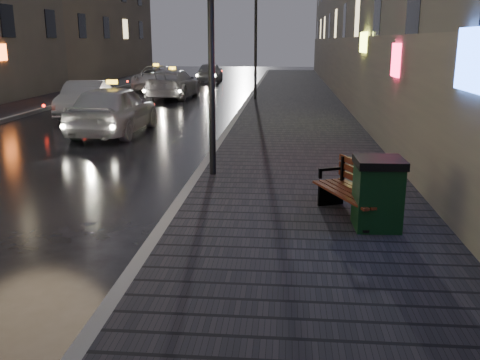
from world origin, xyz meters
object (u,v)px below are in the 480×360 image
Objects in this scene: bench at (356,191)px; taxi_near at (114,109)px; lamp_near at (211,19)px; trash_bin at (378,193)px; taxi_far at (156,78)px; car_left_mid at (85,99)px; taxi_mid at (173,84)px; lamp_far at (256,32)px; car_far at (210,72)px.

bench is 11.13m from taxi_near.
trash_bin is (3.09, -3.30, -2.76)m from lamp_near.
bench is 0.35× the size of taxi_far.
lamp_near is at bearing -63.16° from car_left_mid.
bench is at bearing -72.65° from taxi_far.
taxi_mid reaches higher than bench.
car_left_mid is at bearing -92.90° from taxi_far.
lamp_near and lamp_far have the same top height.
taxi_far is (-0.09, 12.72, 0.03)m from car_left_mid.
lamp_far is 1.21× the size of car_left_mid.
taxi_far is at bearing 83.36° from car_left_mid.
trash_bin is at bearing -46.89° from lamp_near.
car_left_mid is 0.81× the size of taxi_far.
lamp_near reaches higher than taxi_near.
taxi_near is 16.99m from taxi_far.
car_left_mid is (-2.52, 4.06, -0.11)m from taxi_near.
bench is 0.43× the size of car_left_mid.
taxi_near reaches higher than car_far.
trash_bin is (0.27, -0.52, 0.12)m from bench.
bench is 15.88m from car_left_mid.
lamp_near is 1.08× the size of taxi_near.
taxi_mid is at bearing 86.82° from bench.
lamp_near reaches higher than bench.
taxi_far is at bearing 108.53° from trash_bin.
trash_bin is 22.16m from taxi_mid.
car_left_mid is (-6.68, -6.05, -2.77)m from lamp_far.
lamp_far is 2.81× the size of bench.
taxi_far is at bearing -80.04° from taxi_near.
taxi_far is at bearing 66.70° from car_far.
bench is at bearing 99.85° from car_far.
lamp_near is 16.00m from lamp_far.
lamp_near is 4.64× the size of trash_bin.
taxi_near is at bearing -112.34° from lamp_far.
lamp_far is 9.43m from car_left_mid.
lamp_near is 0.99× the size of taxi_mid.
bench is at bearing 115.09° from trash_bin.
trash_bin is 0.21× the size of taxi_mid.
lamp_near is 0.98× the size of taxi_far.
bench is 21.57m from taxi_mid.
car_left_mid is 7.81m from taxi_mid.
lamp_near reaches higher than car_far.
lamp_far is 0.99× the size of taxi_mid.
lamp_far is 1.08× the size of taxi_near.
taxi_near is at bearing -65.21° from car_left_mid.
lamp_far reaches higher than taxi_far.
trash_bin is at bearing -80.91° from lamp_far.
taxi_near reaches higher than car_left_mid.
bench is 0.35× the size of taxi_mid.
car_left_mid is (-9.77, 13.25, -0.01)m from trash_bin.
lamp_far is at bearing 105.08° from car_far.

